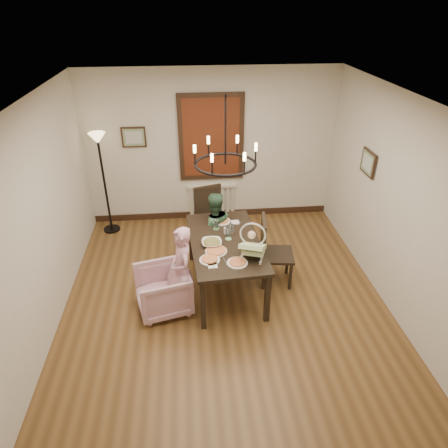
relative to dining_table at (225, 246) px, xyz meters
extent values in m
cube|color=brown|center=(-0.03, -0.29, -0.72)|extent=(4.50, 5.00, 0.01)
cube|color=white|center=(-0.03, -0.29, 2.08)|extent=(4.50, 5.00, 0.01)
cube|color=beige|center=(-0.03, 2.21, 0.68)|extent=(4.50, 0.01, 2.80)
cube|color=beige|center=(-2.28, -0.29, 0.68)|extent=(0.01, 5.00, 2.80)
cube|color=beige|center=(2.22, -0.29, 0.68)|extent=(0.01, 5.00, 2.80)
cube|color=black|center=(0.00, 0.00, 0.06)|extent=(1.08, 1.77, 0.05)
cube|color=black|center=(-0.37, -0.82, -0.34)|extent=(0.07, 0.07, 0.75)
cube|color=black|center=(-0.47, 0.77, -0.34)|extent=(0.07, 0.07, 0.75)
cube|color=black|center=(0.47, -0.77, -0.34)|extent=(0.07, 0.07, 0.75)
cube|color=black|center=(0.37, 0.82, -0.34)|extent=(0.07, 0.07, 0.75)
imported|color=#E2ADC1|center=(-0.89, -0.40, -0.40)|extent=(0.85, 0.83, 0.64)
imported|color=#C98EA2|center=(-0.61, -0.41, -0.19)|extent=(0.34, 0.43, 1.05)
imported|color=#375D41|center=(-0.11, 0.63, -0.20)|extent=(0.57, 0.48, 1.03)
imported|color=white|center=(-0.20, -0.09, 0.13)|extent=(0.33, 0.33, 0.08)
cylinder|color=tan|center=(-0.15, -0.26, 0.11)|extent=(0.30, 0.30, 0.04)
cylinder|color=silver|center=(0.05, 0.13, 0.16)|extent=(0.07, 0.07, 0.15)
cube|color=maroon|center=(-0.03, 2.17, 0.88)|extent=(1.00, 0.03, 1.40)
cube|color=black|center=(-1.38, 2.18, 0.93)|extent=(0.42, 0.03, 0.36)
cube|color=black|center=(2.18, 0.61, 0.93)|extent=(0.03, 0.42, 0.36)
torus|color=black|center=(0.00, 0.00, 1.23)|extent=(0.80, 0.80, 0.04)
camera|label=1|loc=(-0.48, -4.70, 3.08)|focal=32.00mm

